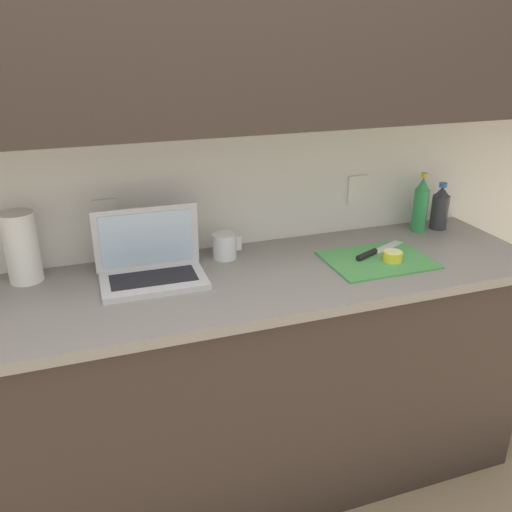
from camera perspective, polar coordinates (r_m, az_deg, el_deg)
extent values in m
plane|color=#847056|center=(2.42, -4.69, -23.06)|extent=(12.00, 12.00, 0.00)
cube|color=white|center=(2.06, -8.31, 10.48)|extent=(5.20, 0.06, 2.60)
cube|color=white|center=(2.05, -15.55, 4.16)|extent=(0.09, 0.01, 0.12)
cube|color=white|center=(2.34, 10.64, 6.89)|extent=(0.09, 0.01, 0.12)
cube|color=#332823|center=(1.83, -7.92, 23.79)|extent=(4.42, 0.32, 0.70)
cube|color=#332823|center=(2.12, -5.10, -14.61)|extent=(2.46, 0.58, 0.89)
cube|color=gray|center=(1.88, -5.59, -3.30)|extent=(2.54, 0.61, 0.03)
cube|color=silver|center=(1.89, -10.72, -2.55)|extent=(0.36, 0.23, 0.02)
cube|color=black|center=(1.88, -10.75, -2.25)|extent=(0.29, 0.14, 0.00)
cube|color=silver|center=(1.94, -11.43, 1.88)|extent=(0.37, 0.02, 0.23)
cube|color=silver|center=(1.94, -11.40, 1.82)|extent=(0.32, 0.01, 0.19)
cube|color=#4C9E51|center=(2.08, 12.65, -0.41)|extent=(0.38, 0.29, 0.01)
cube|color=silver|center=(2.20, 13.64, 0.93)|extent=(0.17, 0.10, 0.00)
cylinder|color=black|center=(2.09, 11.55, 0.18)|extent=(0.11, 0.07, 0.02)
cylinder|color=yellow|center=(2.07, 14.17, -0.02)|extent=(0.07, 0.07, 0.04)
cylinder|color=#F4EAA3|center=(2.06, 14.22, 0.48)|extent=(0.06, 0.06, 0.00)
cylinder|color=#2D934C|center=(2.41, 16.87, 4.60)|extent=(0.06, 0.06, 0.18)
cone|color=#2D934C|center=(2.38, 17.19, 7.30)|extent=(0.06, 0.06, 0.05)
cylinder|color=gold|center=(2.37, 17.29, 8.12)|extent=(0.03, 0.03, 0.02)
cylinder|color=#333338|center=(2.48, 18.74, 4.39)|extent=(0.07, 0.07, 0.15)
cone|color=#333338|center=(2.45, 19.02, 6.44)|extent=(0.07, 0.07, 0.04)
cylinder|color=#3366B2|center=(2.44, 19.10, 7.08)|extent=(0.03, 0.03, 0.02)
cylinder|color=silver|center=(2.05, -3.33, 1.06)|extent=(0.09, 0.09, 0.10)
cube|color=silver|center=(2.06, -1.85, 1.37)|extent=(0.02, 0.01, 0.05)
cylinder|color=white|center=(2.00, -23.45, 0.84)|extent=(0.11, 0.11, 0.25)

